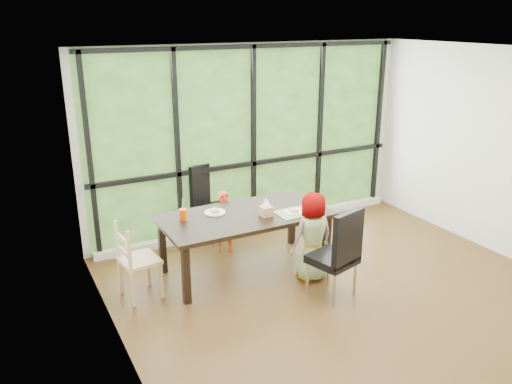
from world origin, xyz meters
The scene contains 23 objects.
ground centered at (0.00, 0.00, 0.00)m, with size 5.00×5.00×0.00m, color black.
back_wall centered at (0.00, 2.25, 1.35)m, with size 5.00×5.00×0.00m, color silver.
foliage_backdrop centered at (0.00, 2.23, 1.35)m, with size 4.80×0.02×2.65m, color #224C1A.
window_mullions centered at (0.00, 2.19, 1.35)m, with size 4.80×0.06×2.65m, color black, non-canonical shape.
window_sill centered at (0.00, 2.15, 0.05)m, with size 4.80×0.12×0.10m, color silver.
dining_table centered at (-0.74, 1.00, 0.38)m, with size 2.07×1.03×0.75m, color black.
chair_window_leather centered at (-0.72, 2.05, 0.54)m, with size 0.46×0.46×1.08m, color black.
chair_interior_leather centered at (-0.16, -0.03, 0.54)m, with size 0.46×0.46×1.08m, color black.
chair_end_beech centered at (-2.08, 0.98, 0.45)m, with size 0.42×0.40×0.90m, color tan.
child_toddler centered at (-0.74, 1.62, 0.43)m, with size 0.31×0.20×0.85m, color red.
child_older centered at (-0.13, 0.42, 0.55)m, with size 0.54×0.35×1.10m, color slate.
placemat centered at (-0.18, 0.75, 0.75)m, with size 0.46×0.33×0.01m, color tan.
plate_far centered at (-1.05, 1.20, 0.76)m, with size 0.26×0.26×0.02m, color white.
plate_near centered at (-0.18, 0.77, 0.76)m, with size 0.23×0.23×0.01m, color white.
orange_cup centered at (-1.47, 1.17, 0.82)m, with size 0.09×0.09×0.14m, color #FE4400.
green_cup centered at (0.13, 0.70, 0.80)m, with size 0.07×0.07×0.11m, color #69D53E.
white_mug centered at (0.19, 1.04, 0.79)m, with size 0.07×0.07×0.07m, color white.
tissue_box centered at (-0.54, 0.83, 0.81)m, with size 0.14×0.14×0.12m, color tan.
crepe_rolls_far centered at (-1.05, 1.20, 0.78)m, with size 0.10×0.12×0.04m, color tan, non-canonical shape.
crepe_rolls_near centered at (-0.18, 0.77, 0.78)m, with size 0.10×0.12×0.04m, color tan, non-canonical shape.
straw_white centered at (-1.47, 1.17, 0.93)m, with size 0.01×0.01×0.20m, color white.
straw_pink centered at (0.13, 0.70, 0.90)m, with size 0.01×0.01×0.20m, color pink.
tissue centered at (-0.54, 0.83, 0.92)m, with size 0.12×0.12×0.11m, color white.
Camera 1 is at (-3.35, -4.25, 3.05)m, focal length 36.19 mm.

